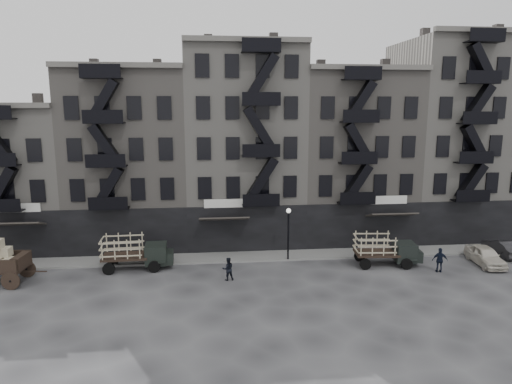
{
  "coord_description": "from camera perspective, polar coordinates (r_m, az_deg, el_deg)",
  "views": [
    {
      "loc": [
        -3.05,
        -31.65,
        12.2
      ],
      "look_at": [
        0.58,
        4.0,
        5.37
      ],
      "focal_mm": 32.0,
      "sensor_mm": 36.0,
      "label": 1
    }
  ],
  "objects": [
    {
      "name": "stake_truck_west",
      "position": [
        35.74,
        -14.88,
        -7.02
      ],
      "size": [
        5.29,
        2.36,
        2.61
      ],
      "rotation": [
        0.0,
        0.0,
        0.04
      ],
      "color": "black",
      "rests_on": "ground"
    },
    {
      "name": "pedestrian_mid",
      "position": [
        32.7,
        -3.53,
        -9.57
      ],
      "size": [
        0.9,
        0.75,
        1.67
      ],
      "primitive_type": "imported",
      "rotation": [
        0.0,
        0.0,
        3.3
      ],
      "color": "black",
      "rests_on": "ground"
    },
    {
      "name": "policeman",
      "position": [
        36.72,
        22.0,
        -7.9
      ],
      "size": [
        1.16,
        0.69,
        1.85
      ],
      "primitive_type": "imported",
      "rotation": [
        0.0,
        0.0,
        2.91
      ],
      "color": "black",
      "rests_on": "ground"
    },
    {
      "name": "lamp_post",
      "position": [
        36.03,
        4.07,
        -4.38
      ],
      "size": [
        0.36,
        0.36,
        4.28
      ],
      "color": "black",
      "rests_on": "ground"
    },
    {
      "name": "building_west",
      "position": [
        45.23,
        -27.77,
        1.67
      ],
      "size": [
        10.0,
        11.35,
        13.2
      ],
      "color": "gray",
      "rests_on": "ground"
    },
    {
      "name": "ground",
      "position": [
        34.05,
        -0.29,
        -10.2
      ],
      "size": [
        140.0,
        140.0,
        0.0
      ],
      "primitive_type": "plane",
      "color": "#38383A",
      "rests_on": "ground"
    },
    {
      "name": "building_mideast",
      "position": [
        43.73,
        11.62,
        4.41
      ],
      "size": [
        10.0,
        11.35,
        16.2
      ],
      "color": "slate",
      "rests_on": "ground"
    },
    {
      "name": "stake_truck_east",
      "position": [
        36.7,
        15.89,
        -6.69
      ],
      "size": [
        5.15,
        2.45,
        2.51
      ],
      "rotation": [
        0.0,
        0.0,
        -0.09
      ],
      "color": "black",
      "rests_on": "ground"
    },
    {
      "name": "car_east",
      "position": [
        39.91,
        26.75,
        -7.11
      ],
      "size": [
        2.04,
        4.36,
        1.45
      ],
      "primitive_type": "imported",
      "rotation": [
        0.0,
        0.0,
        -0.08
      ],
      "color": "beige",
      "rests_on": "ground"
    },
    {
      "name": "sidewalk",
      "position": [
        37.54,
        -0.85,
        -8.05
      ],
      "size": [
        55.0,
        2.5,
        0.15
      ],
      "primitive_type": "cube",
      "color": "slate",
      "rests_on": "ground"
    },
    {
      "name": "building_midwest",
      "position": [
        42.31,
        -15.27,
        4.04
      ],
      "size": [
        10.0,
        11.35,
        16.2
      ],
      "color": "slate",
      "rests_on": "ground"
    },
    {
      "name": "building_east",
      "position": [
        47.55,
        23.34,
        6.06
      ],
      "size": [
        10.0,
        11.35,
        19.2
      ],
      "color": "gray",
      "rests_on": "ground"
    },
    {
      "name": "car_far",
      "position": [
        42.95,
        28.41,
        -6.16
      ],
      "size": [
        1.36,
        3.88,
        1.28
      ],
      "primitive_type": "imported",
      "rotation": [
        0.0,
        0.0,
        3.14
      ],
      "color": "black",
      "rests_on": "ground"
    },
    {
      "name": "building_center",
      "position": [
        41.75,
        -1.61,
        5.71
      ],
      "size": [
        10.0,
        11.35,
        18.2
      ],
      "color": "gray",
      "rests_on": "ground"
    }
  ]
}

